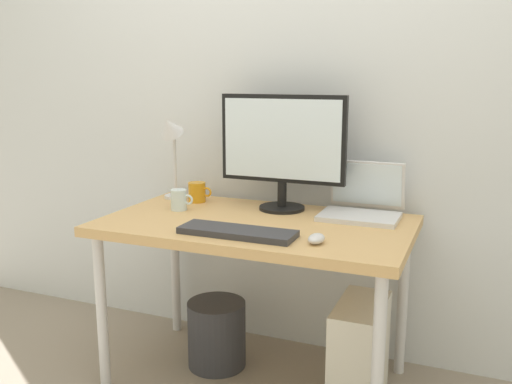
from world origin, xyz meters
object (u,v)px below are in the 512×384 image
monitor (282,145)px  desk_lamp (171,139)px  keyboard (237,232)px  wastebasket (217,334)px  computer_tower (359,354)px  coffee_mug (197,192)px  laptop (362,203)px  desk (256,236)px  glass_cup (179,200)px  mouse (316,239)px

monitor → desk_lamp: 0.55m
keyboard → wastebasket: bearing=130.2°
wastebasket → computer_tower: bearing=-4.8°
keyboard → coffee_mug: bearing=132.5°
laptop → keyboard: (-0.37, -0.46, -0.05)m
desk → glass_cup: glass_cup is taller
desk → glass_cup: size_ratio=11.83×
computer_tower → desk: bearing=179.4°
computer_tower → monitor: bearing=151.0°
monitor → glass_cup: 0.51m
monitor → coffee_mug: 0.48m
coffee_mug → laptop: bearing=1.8°
desk → keyboard: bearing=-86.3°
desk_lamp → computer_tower: size_ratio=0.98×
mouse → glass_cup: size_ratio=0.86×
computer_tower → wastebasket: size_ratio=1.40×
desk → desk_lamp: 0.67m
laptop → glass_cup: bearing=-165.6°
desk_lamp → glass_cup: 0.33m
desk → monitor: 0.42m
laptop → desk_lamp: bearing=-178.9°
mouse → glass_cup: 0.74m
computer_tower → wastebasket: computer_tower is taller
monitor → desk_lamp: size_ratio=1.36×
desk → coffee_mug: size_ratio=10.76×
wastebasket → desk_lamp: bearing=150.7°
laptop → wastebasket: (-0.59, -0.19, -0.62)m
monitor → computer_tower: (0.41, -0.23, -0.78)m
monitor → laptop: monitor is taller
keyboard → glass_cup: glass_cup is taller
desk_lamp → keyboard: desk_lamp is taller
desk_lamp → wastebasket: 0.92m
keyboard → computer_tower: bearing=26.3°
keyboard → computer_tower: (0.43, 0.21, -0.51)m
monitor → computer_tower: monitor is taller
glass_cup → desk_lamp: bearing=128.1°
monitor → laptop: (0.35, 0.02, -0.23)m
desk_lamp → coffee_mug: size_ratio=3.55×
desk → laptop: size_ratio=3.89×
desk → laptop: laptop is taller
desk → laptop: bearing=32.4°
coffee_mug → computer_tower: coffee_mug is taller
desk_lamp → mouse: size_ratio=4.56×
desk_lamp → wastebasket: (0.31, -0.17, -0.85)m
keyboard → glass_cup: (-0.40, 0.26, 0.03)m
mouse → glass_cup: glass_cup is taller
mouse → coffee_mug: size_ratio=0.78×
computer_tower → wastebasket: (-0.65, 0.05, -0.06)m
glass_cup → keyboard: bearing=-33.5°
desk_lamp → keyboard: 0.75m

